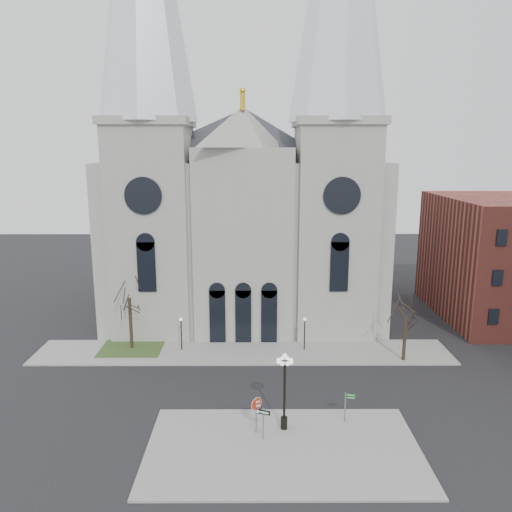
{
  "coord_description": "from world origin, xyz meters",
  "views": [
    {
      "loc": [
        1.09,
        -34.32,
        19.39
      ],
      "look_at": [
        1.26,
        8.0,
        10.27
      ],
      "focal_mm": 35.0,
      "sensor_mm": 36.0,
      "label": 1
    }
  ],
  "objects_px": {
    "stop_sign": "(256,408)",
    "one_way_sign": "(263,418)",
    "globe_lamp": "(285,382)",
    "street_name_sign": "(346,405)"
  },
  "relations": [
    {
      "from": "stop_sign",
      "to": "one_way_sign",
      "type": "relative_size",
      "value": 1.19
    },
    {
      "from": "stop_sign",
      "to": "globe_lamp",
      "type": "distance_m",
      "value": 2.6
    },
    {
      "from": "globe_lamp",
      "to": "one_way_sign",
      "type": "height_order",
      "value": "globe_lamp"
    },
    {
      "from": "stop_sign",
      "to": "one_way_sign",
      "type": "distance_m",
      "value": 0.95
    },
    {
      "from": "globe_lamp",
      "to": "street_name_sign",
      "type": "bearing_deg",
      "value": 10.71
    },
    {
      "from": "one_way_sign",
      "to": "street_name_sign",
      "type": "bearing_deg",
      "value": 40.6
    },
    {
      "from": "one_way_sign",
      "to": "globe_lamp",
      "type": "bearing_deg",
      "value": 61.61
    },
    {
      "from": "globe_lamp",
      "to": "stop_sign",
      "type": "bearing_deg",
      "value": -164.66
    },
    {
      "from": "globe_lamp",
      "to": "street_name_sign",
      "type": "height_order",
      "value": "globe_lamp"
    },
    {
      "from": "street_name_sign",
      "to": "one_way_sign",
      "type": "bearing_deg",
      "value": -153.25
    }
  ]
}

